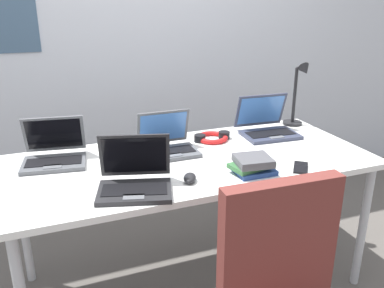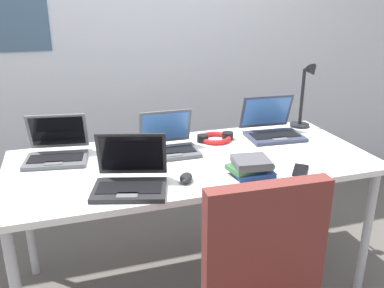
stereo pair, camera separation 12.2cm
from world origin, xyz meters
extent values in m
plane|color=#56514C|center=(0.00, 0.00, 0.00)|extent=(12.00, 12.00, 0.00)
cube|color=silver|center=(0.00, 1.10, 1.30)|extent=(6.00, 0.12, 2.60)
cube|color=white|center=(0.00, 0.00, 0.72)|extent=(1.80, 0.80, 0.03)
cylinder|color=#B2B5BA|center=(0.84, -0.34, 0.35)|extent=(0.04, 0.04, 0.71)
cylinder|color=#B2B5BA|center=(-0.84, 0.34, 0.35)|extent=(0.04, 0.04, 0.71)
cylinder|color=#B2B5BA|center=(0.84, 0.34, 0.35)|extent=(0.04, 0.04, 0.71)
cylinder|color=black|center=(0.80, 0.31, 0.75)|extent=(0.12, 0.12, 0.02)
cylinder|color=black|center=(0.80, 0.31, 0.93)|extent=(0.02, 0.02, 0.34)
cylinder|color=black|center=(0.80, 0.27, 1.10)|extent=(0.01, 0.08, 0.01)
cone|color=black|center=(0.80, 0.23, 1.10)|extent=(0.07, 0.09, 0.09)
cube|color=#515459|center=(-0.65, 0.16, 0.75)|extent=(0.32, 0.25, 0.02)
cube|color=black|center=(-0.65, 0.16, 0.76)|extent=(0.27, 0.15, 0.00)
cube|color=#595B60|center=(-0.66, 0.10, 0.76)|extent=(0.09, 0.06, 0.00)
cube|color=#515459|center=(-0.63, 0.30, 0.86)|extent=(0.30, 0.12, 0.19)
cube|color=black|center=(-0.63, 0.29, 0.86)|extent=(0.27, 0.10, 0.16)
cube|color=#515459|center=(-0.08, 0.09, 0.75)|extent=(0.28, 0.19, 0.02)
cube|color=black|center=(-0.08, 0.09, 0.76)|extent=(0.25, 0.11, 0.00)
cube|color=#595B60|center=(-0.08, 0.03, 0.76)|extent=(0.08, 0.04, 0.00)
cube|color=#515459|center=(-0.08, 0.21, 0.85)|extent=(0.28, 0.06, 0.19)
cube|color=#3F72BF|center=(-0.08, 0.21, 0.85)|extent=(0.25, 0.05, 0.16)
cube|color=#33384C|center=(0.54, 0.15, 0.75)|extent=(0.32, 0.23, 0.02)
cube|color=black|center=(0.54, 0.15, 0.76)|extent=(0.28, 0.13, 0.00)
cube|color=#595B60|center=(0.54, 0.08, 0.76)|extent=(0.09, 0.05, 0.00)
cube|color=#33384C|center=(0.55, 0.29, 0.86)|extent=(0.31, 0.09, 0.20)
cube|color=#3F72BF|center=(0.55, 0.29, 0.86)|extent=(0.28, 0.07, 0.17)
cube|color=#232326|center=(-0.36, -0.27, 0.75)|extent=(0.35, 0.29, 0.02)
cube|color=black|center=(-0.36, -0.27, 0.76)|extent=(0.29, 0.18, 0.00)
cube|color=#595B60|center=(-0.38, -0.33, 0.76)|extent=(0.09, 0.07, 0.00)
cube|color=#232326|center=(-0.32, -0.15, 0.86)|extent=(0.31, 0.14, 0.20)
cube|color=black|center=(-0.32, -0.15, 0.86)|extent=(0.27, 0.12, 0.17)
ellipsoid|color=black|center=(-0.10, -0.24, 0.76)|extent=(0.09, 0.11, 0.03)
cube|color=black|center=(0.44, -0.30, 0.74)|extent=(0.13, 0.15, 0.01)
torus|color=red|center=(0.21, 0.22, 0.75)|extent=(0.18, 0.18, 0.03)
cylinder|color=black|center=(0.13, 0.22, 0.76)|extent=(0.06, 0.06, 0.04)
cylinder|color=black|center=(0.28, 0.22, 0.76)|extent=(0.06, 0.06, 0.04)
cube|color=navy|center=(0.21, -0.26, 0.75)|extent=(0.18, 0.15, 0.02)
cube|color=#336638|center=(0.20, -0.25, 0.77)|extent=(0.22, 0.15, 0.02)
cube|color=#4C4C51|center=(0.20, -0.26, 0.80)|extent=(0.18, 0.17, 0.03)
cube|color=brown|center=(0.00, -0.80, 0.73)|extent=(0.42, 0.08, 0.48)
camera|label=1|loc=(-0.69, -1.78, 1.53)|focal=38.60mm
camera|label=2|loc=(-0.58, -1.82, 1.53)|focal=38.60mm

